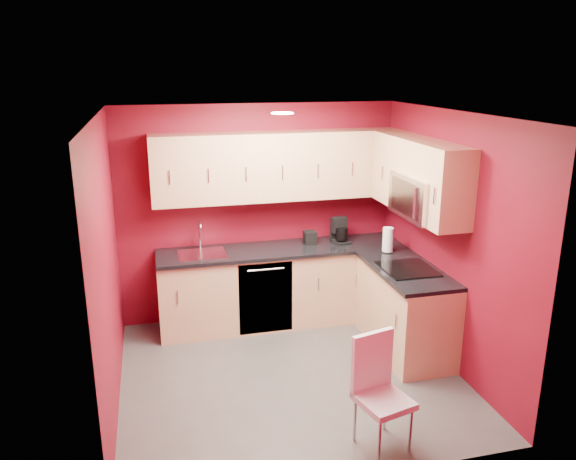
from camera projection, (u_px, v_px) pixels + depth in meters
name	position (u px, v px, depth m)	size (l,w,h in m)	color
floor	(290.00, 375.00, 5.46)	(3.20, 3.20, 0.00)	#464441
ceiling	(291.00, 114.00, 4.76)	(3.20, 3.20, 0.00)	white
wall_back	(259.00, 213.00, 6.51)	(3.20, 3.20, 0.00)	maroon
wall_front	(346.00, 324.00, 3.71)	(3.20, 3.20, 0.00)	maroon
wall_left	(107.00, 268.00, 4.74)	(3.00, 3.00, 0.00)	maroon
wall_right	(449.00, 241.00, 5.48)	(3.00, 3.00, 0.00)	maroon
base_cabinets_back	(282.00, 286.00, 6.50)	(2.80, 0.60, 0.87)	tan
base_cabinets_right	(405.00, 310.00, 5.87)	(0.60, 1.30, 0.87)	tan
countertop_back	(282.00, 250.00, 6.36)	(2.80, 0.63, 0.04)	black
countertop_right	(407.00, 270.00, 5.73)	(0.63, 1.27, 0.04)	black
upper_cabinets_back	(279.00, 166.00, 6.23)	(2.80, 0.35, 0.75)	tan
upper_cabinets_right	(416.00, 169.00, 5.67)	(0.35, 1.55, 0.75)	tan
microwave	(423.00, 197.00, 5.50)	(0.42, 0.76, 0.42)	silver
cooktop	(408.00, 269.00, 5.69)	(0.50, 0.55, 0.01)	black
sink	(202.00, 251.00, 6.15)	(0.52, 0.42, 0.35)	silver
dishwasher_front	(266.00, 298.00, 6.18)	(0.60, 0.02, 0.82)	black
downlight	(282.00, 113.00, 5.04)	(0.20, 0.20, 0.01)	white
coffee_maker	(341.00, 231.00, 6.49)	(0.18, 0.24, 0.30)	black
napkin_holder	(310.00, 238.00, 6.48)	(0.14, 0.14, 0.15)	black
paper_towel	(388.00, 240.00, 6.19)	(0.16, 0.16, 0.28)	silver
dining_chair	(384.00, 395.00, 4.32)	(0.37, 0.39, 0.92)	silver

